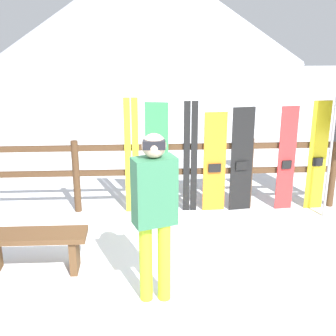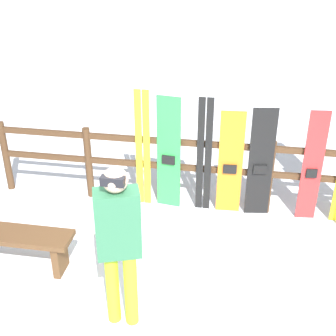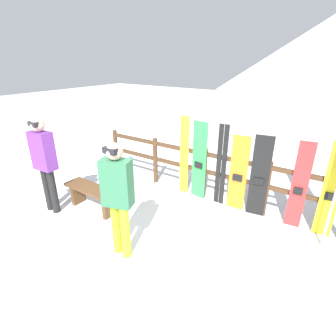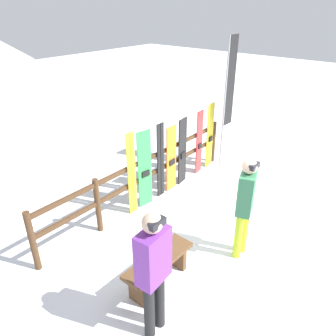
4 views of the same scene
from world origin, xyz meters
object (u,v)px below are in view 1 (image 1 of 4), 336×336
at_px(person_plaid_green, 154,206).
at_px(snowboard_yellow, 318,156).
at_px(bench, 34,244).
at_px(snowboard_black_stripe, 242,160).
at_px(snowboard_green, 157,159).
at_px(ski_pair_black, 190,158).
at_px(snowboard_red, 287,159).
at_px(ski_pair_yellow, 132,157).
at_px(snowboard_orange, 215,163).

distance_m(person_plaid_green, snowboard_yellow, 3.22).
distance_m(bench, snowboard_black_stripe, 3.07).
height_order(bench, snowboard_black_stripe, snowboard_black_stripe).
distance_m(person_plaid_green, snowboard_green, 2.18).
relative_size(ski_pair_black, snowboard_red, 1.05).
relative_size(bench, ski_pair_black, 0.73).
bearing_deg(bench, person_plaid_green, -24.38).
bearing_deg(ski_pair_black, snowboard_yellow, -0.10).
bearing_deg(bench, ski_pair_yellow, 56.32).
distance_m(snowboard_green, snowboard_orange, 0.82).
xyz_separation_m(ski_pair_yellow, snowboard_black_stripe, (1.55, -0.00, -0.08)).
bearing_deg(snowboard_black_stripe, snowboard_yellow, 0.00).
relative_size(ski_pair_yellow, ski_pair_black, 1.03).
xyz_separation_m(ski_pair_black, snowboard_black_stripe, (0.73, -0.00, -0.05)).
relative_size(bench, snowboard_yellow, 0.73).
bearing_deg(person_plaid_green, ski_pair_black, 75.65).
bearing_deg(snowboard_orange, person_plaid_green, -112.53).
relative_size(snowboard_orange, snowboard_black_stripe, 0.96).
distance_m(ski_pair_yellow, snowboard_red, 2.19).
xyz_separation_m(snowboard_black_stripe, snowboard_red, (0.64, 0.00, 0.00)).
bearing_deg(snowboard_yellow, snowboard_orange, -180.00).
relative_size(person_plaid_green, snowboard_green, 1.08).
bearing_deg(snowboard_yellow, ski_pair_black, 179.90).
distance_m(snowboard_orange, snowboard_red, 1.03).
bearing_deg(snowboard_yellow, snowboard_black_stripe, -180.00).
relative_size(snowboard_orange, snowboard_yellow, 0.91).
distance_m(ski_pair_yellow, snowboard_yellow, 2.64).
distance_m(ski_pair_black, snowboard_red, 1.37).
distance_m(ski_pair_yellow, snowboard_black_stripe, 1.55).
bearing_deg(person_plaid_green, bench, 155.62).
bearing_deg(ski_pair_yellow, ski_pair_black, 0.00).
bearing_deg(snowboard_orange, snowboard_black_stripe, 0.01).
height_order(ski_pair_black, snowboard_orange, ski_pair_black).
distance_m(bench, snowboard_red, 3.63).
height_order(bench, snowboard_yellow, snowboard_yellow).
xyz_separation_m(bench, ski_pair_black, (1.87, 1.58, 0.46)).
xyz_separation_m(person_plaid_green, snowboard_black_stripe, (1.29, 2.17, -0.26)).
height_order(snowboard_green, snowboard_black_stripe, snowboard_green).
xyz_separation_m(person_plaid_green, ski_pair_black, (0.56, 2.17, -0.21)).
xyz_separation_m(ski_pair_yellow, ski_pair_black, (0.82, 0.00, -0.03)).
xyz_separation_m(bench, snowboard_black_stripe, (2.60, 1.58, 0.41)).
distance_m(snowboard_black_stripe, snowboard_red, 0.64).
bearing_deg(bench, ski_pair_black, 40.15).
bearing_deg(snowboard_green, person_plaid_green, -92.29).
relative_size(bench, ski_pair_yellow, 0.70).
bearing_deg(snowboard_black_stripe, person_plaid_green, -120.63).
xyz_separation_m(ski_pair_yellow, snowboard_red, (2.19, -0.00, -0.07)).
bearing_deg(snowboard_black_stripe, snowboard_orange, -179.99).
height_order(ski_pair_black, snowboard_black_stripe, ski_pair_black).
height_order(person_plaid_green, snowboard_green, person_plaid_green).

